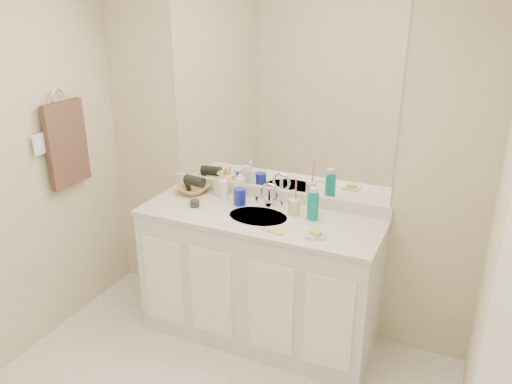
{
  "coord_description": "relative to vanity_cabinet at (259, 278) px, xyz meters",
  "views": [
    {
      "loc": [
        1.14,
        -1.55,
        2.15
      ],
      "look_at": [
        0.0,
        0.97,
        1.05
      ],
      "focal_mm": 35.0,
      "sensor_mm": 36.0,
      "label": 1
    }
  ],
  "objects": [
    {
      "name": "countertop",
      "position": [
        0.0,
        0.0,
        0.44
      ],
      "size": [
        1.52,
        0.57,
        0.03
      ],
      "primitive_type": "cube",
      "color": "beige",
      "rests_on": "vanity_cabinet"
    },
    {
      "name": "soap_bottle_cream",
      "position": [
        -0.37,
        0.2,
        0.54
      ],
      "size": [
        0.09,
        0.09,
        0.16
      ],
      "primitive_type": "imported",
      "rotation": [
        0.0,
        0.0,
        -0.28
      ],
      "color": "beige",
      "rests_on": "countertop"
    },
    {
      "name": "soap_dish",
      "position": [
        0.41,
        -0.14,
        0.46
      ],
      "size": [
        0.13,
        0.11,
        0.01
      ],
      "primitive_type": "cube",
      "rotation": [
        0.0,
        0.0,
        0.16
      ],
      "color": "silver",
      "rests_on": "countertop"
    },
    {
      "name": "faucet",
      "position": [
        0.0,
        0.16,
        0.51
      ],
      "size": [
        0.02,
        0.02,
        0.11
      ],
      "primitive_type": "cylinder",
      "color": "silver",
      "rests_on": "countertop"
    },
    {
      "name": "backsplash",
      "position": [
        0.0,
        0.26,
        0.5
      ],
      "size": [
        1.52,
        0.03,
        0.08
      ],
      "primitive_type": "cube",
      "color": "silver",
      "rests_on": "countertop"
    },
    {
      "name": "wall_back",
      "position": [
        0.0,
        0.28,
        0.77
      ],
      "size": [
        2.6,
        0.02,
        2.4
      ],
      "primitive_type": "cube",
      "color": "beige",
      "rests_on": "floor"
    },
    {
      "name": "wicker_basket",
      "position": [
        -0.57,
        0.15,
        0.48
      ],
      "size": [
        0.25,
        0.25,
        0.05
      ],
      "primitive_type": "imported",
      "rotation": [
        0.0,
        0.0,
        -0.19
      ],
      "color": "#B58E49",
      "rests_on": "countertop"
    },
    {
      "name": "dark_jar",
      "position": [
        -0.43,
        -0.05,
        0.48
      ],
      "size": [
        0.08,
        0.08,
        0.04
      ],
      "primitive_type": "cylinder",
      "rotation": [
        0.0,
        0.0,
        -0.39
      ],
      "color": "#2D2C32",
      "rests_on": "countertop"
    },
    {
      "name": "blue_mug",
      "position": [
        -0.18,
        0.1,
        0.51
      ],
      "size": [
        0.09,
        0.09,
        0.11
      ],
      "primitive_type": "cylinder",
      "rotation": [
        0.0,
        0.0,
        0.14
      ],
      "color": "#1722A2",
      "rests_on": "countertop"
    },
    {
      "name": "hair_dryer",
      "position": [
        -0.55,
        0.15,
        0.54
      ],
      "size": [
        0.15,
        0.09,
        0.07
      ],
      "primitive_type": "cylinder",
      "rotation": [
        0.0,
        1.57,
        -0.13
      ],
      "color": "black",
      "rests_on": "wicker_basket"
    },
    {
      "name": "soap_bottle_yellow",
      "position": [
        -0.38,
        0.23,
        0.53
      ],
      "size": [
        0.16,
        0.16,
        0.16
      ],
      "primitive_type": "imported",
      "rotation": [
        0.0,
        0.0,
        -0.34
      ],
      "color": "#F7C760",
      "rests_on": "countertop"
    },
    {
      "name": "soap_bottle_white",
      "position": [
        -0.22,
        0.18,
        0.56
      ],
      "size": [
        0.1,
        0.1,
        0.21
      ],
      "primitive_type": "imported",
      "rotation": [
        0.0,
        0.0,
        -0.22
      ],
      "color": "white",
      "rests_on": "countertop"
    },
    {
      "name": "switch_plate",
      "position": [
        -1.27,
        -0.45,
        0.88
      ],
      "size": [
        0.01,
        0.08,
        0.13
      ],
      "primitive_type": "cube",
      "color": "white",
      "rests_on": "wall_left"
    },
    {
      "name": "sink_basin",
      "position": [
        0.0,
        -0.02,
        0.44
      ],
      "size": [
        0.37,
        0.37,
        0.02
      ],
      "primitive_type": "cylinder",
      "color": "beige",
      "rests_on": "countertop"
    },
    {
      "name": "tan_cup",
      "position": [
        0.19,
        0.1,
        0.5
      ],
      "size": [
        0.09,
        0.09,
        0.1
      ],
      "primitive_type": "cylinder",
      "rotation": [
        0.0,
        0.0,
        -0.43
      ],
      "color": "beige",
      "rests_on": "countertop"
    },
    {
      "name": "green_soap",
      "position": [
        0.41,
        -0.14,
        0.48
      ],
      "size": [
        0.08,
        0.07,
        0.02
      ],
      "primitive_type": "cube",
      "rotation": [
        0.0,
        0.0,
        -0.38
      ],
      "color": "#BDE036",
      "rests_on": "soap_dish"
    },
    {
      "name": "wall_right",
      "position": [
        1.3,
        -1.02,
        0.77
      ],
      "size": [
        0.02,
        2.6,
        2.4
      ],
      "primitive_type": "cube",
      "color": "beige",
      "rests_on": "floor"
    },
    {
      "name": "hand_towel",
      "position": [
        -1.25,
        -0.25,
        0.82
      ],
      "size": [
        0.04,
        0.32,
        0.55
      ],
      "primitive_type": "cube",
      "color": "#33221B",
      "rests_on": "towel_ring"
    },
    {
      "name": "mouthwash_bottle",
      "position": [
        0.32,
        0.08,
        0.54
      ],
      "size": [
        0.08,
        0.08,
        0.17
      ],
      "primitive_type": "cylinder",
      "rotation": [
        0.0,
        0.0,
        0.1
      ],
      "color": "#0A8182",
      "rests_on": "countertop"
    },
    {
      "name": "towel_ring",
      "position": [
        -1.27,
        -0.25,
        1.12
      ],
      "size": [
        0.01,
        0.11,
        0.11
      ],
      "primitive_type": "torus",
      "rotation": [
        0.0,
        1.57,
        0.0
      ],
      "color": "silver",
      "rests_on": "wall_left"
    },
    {
      "name": "extra_white_bottle",
      "position": [
        -0.3,
        0.1,
        0.53
      ],
      "size": [
        0.05,
        0.05,
        0.15
      ],
      "primitive_type": "cylinder",
      "rotation": [
        0.0,
        0.0,
        0.12
      ],
      "color": "white",
      "rests_on": "countertop"
    },
    {
      "name": "vanity_cabinet",
      "position": [
        0.0,
        0.0,
        0.0
      ],
      "size": [
        1.5,
        0.55,
        0.85
      ],
      "primitive_type": "cube",
      "color": "silver",
      "rests_on": "floor"
    },
    {
      "name": "toothbrush",
      "position": [
        0.2,
        0.1,
        0.6
      ],
      "size": [
        0.02,
        0.04,
        0.19
      ],
      "primitive_type": "cylinder",
      "rotation": [
        0.14,
        0.0,
        0.26
      ],
      "color": "#FF4374",
      "rests_on": "tan_cup"
    },
    {
      "name": "orange_comb",
      "position": [
        0.17,
        -0.19,
        0.46
      ],
      "size": [
        0.14,
        0.06,
        0.01
      ],
      "primitive_type": "cube",
      "rotation": [
        0.0,
        0.0,
        -0.25
      ],
      "color": "#FF9F1A",
      "rests_on": "countertop"
    },
    {
      "name": "mirror",
      "position": [
        0.0,
        0.27,
        1.14
      ],
      "size": [
        1.48,
        0.01,
        1.2
      ],
      "primitive_type": "cube",
      "color": "white",
      "rests_on": "wall_back"
    }
  ]
}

